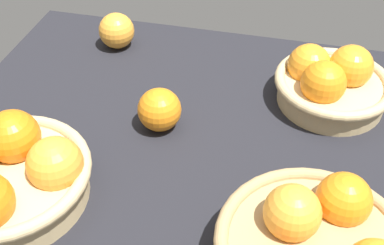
# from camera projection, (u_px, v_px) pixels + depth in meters

# --- Properties ---
(market_tray) EXTENTS (0.84, 0.72, 0.03)m
(market_tray) POSITION_uv_depth(u_px,v_px,m) (183.00, 146.00, 0.82)
(market_tray) COLOR black
(market_tray) RESTS_ON ground
(basket_far_right) EXTENTS (0.24, 0.24, 0.12)m
(basket_far_right) POSITION_uv_depth(u_px,v_px,m) (8.00, 176.00, 0.68)
(basket_far_right) COLOR tan
(basket_far_right) RESTS_ON market_tray
(basket_near_left) EXTENTS (0.21, 0.21, 0.11)m
(basket_near_left) POSITION_uv_depth(u_px,v_px,m) (330.00, 82.00, 0.86)
(basket_near_left) COLOR tan
(basket_near_left) RESTS_ON market_tray
(loose_orange_front_gap) EXTENTS (0.07, 0.07, 0.07)m
(loose_orange_front_gap) POSITION_uv_depth(u_px,v_px,m) (159.00, 110.00, 0.81)
(loose_orange_front_gap) COLOR orange
(loose_orange_front_gap) RESTS_ON market_tray
(loose_orange_back_gap) EXTENTS (0.07, 0.07, 0.07)m
(loose_orange_back_gap) POSITION_uv_depth(u_px,v_px,m) (117.00, 31.00, 1.00)
(loose_orange_back_gap) COLOR #F49E33
(loose_orange_back_gap) RESTS_ON market_tray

